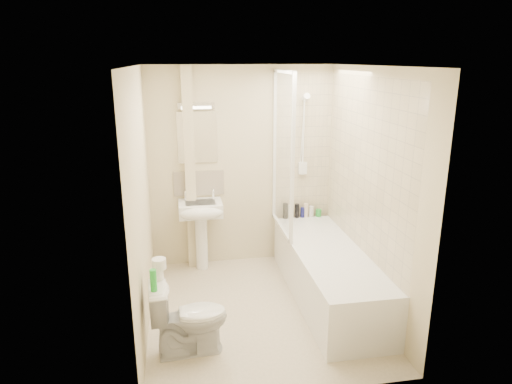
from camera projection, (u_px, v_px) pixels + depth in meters
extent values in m
plane|color=beige|center=(260.00, 310.00, 4.65)|extent=(2.50, 2.50, 0.00)
cube|color=beige|center=(242.00, 167.00, 5.50)|extent=(2.20, 0.02, 2.40)
cube|color=beige|center=(141.00, 203.00, 4.13)|extent=(0.02, 2.50, 2.40)
cube|color=beige|center=(370.00, 192.00, 4.49)|extent=(0.02, 2.50, 2.40)
cube|color=white|center=(261.00, 66.00, 3.98)|extent=(2.20, 2.50, 0.02)
cube|color=beige|center=(303.00, 147.00, 5.54)|extent=(0.70, 0.01, 1.75)
cube|color=beige|center=(366.00, 167.00, 4.54)|extent=(0.01, 2.10, 1.75)
cube|color=beige|center=(190.00, 171.00, 5.34)|extent=(0.12, 0.12, 2.40)
cube|color=beige|center=(199.00, 183.00, 5.45)|extent=(0.60, 0.02, 0.30)
cube|color=white|center=(197.00, 138.00, 5.29)|extent=(0.46, 0.01, 0.60)
cube|color=silver|center=(196.00, 106.00, 5.17)|extent=(0.42, 0.07, 0.07)
cube|color=white|center=(328.00, 274.00, 4.81)|extent=(0.70, 2.10, 0.55)
cube|color=white|center=(329.00, 255.00, 4.74)|extent=(0.56, 1.96, 0.05)
cube|color=white|center=(283.00, 153.00, 5.07)|extent=(0.01, 0.90, 1.80)
cube|color=white|center=(275.00, 146.00, 5.47)|extent=(0.04, 0.04, 1.80)
cube|color=white|center=(293.00, 162.00, 4.64)|extent=(0.04, 0.04, 1.80)
cube|color=white|center=(284.00, 72.00, 4.82)|extent=(0.04, 0.90, 0.04)
cube|color=white|center=(281.00, 227.00, 5.31)|extent=(0.04, 0.90, 0.03)
cylinder|color=white|center=(303.00, 137.00, 5.49)|extent=(0.02, 0.02, 0.90)
cylinder|color=white|center=(302.00, 174.00, 5.61)|extent=(0.05, 0.05, 0.02)
cylinder|color=white|center=(304.00, 99.00, 5.36)|extent=(0.05, 0.05, 0.02)
cylinder|color=white|center=(306.00, 97.00, 5.29)|extent=(0.08, 0.11, 0.11)
cube|color=white|center=(303.00, 168.00, 5.59)|extent=(0.10, 0.05, 0.14)
cylinder|color=white|center=(302.00, 134.00, 5.45)|extent=(0.01, 0.13, 0.84)
cylinder|color=white|center=(202.00, 242.00, 5.49)|extent=(0.14, 0.14, 0.68)
cube|color=white|center=(200.00, 209.00, 5.34)|extent=(0.50, 0.39, 0.15)
ellipsoid|color=white|center=(201.00, 213.00, 5.18)|extent=(0.50, 0.21, 0.15)
cube|color=silver|center=(200.00, 204.00, 5.32)|extent=(0.35, 0.25, 0.04)
cylinder|color=white|center=(186.00, 196.00, 5.38)|extent=(0.03, 0.03, 0.10)
cylinder|color=white|center=(213.00, 195.00, 5.44)|extent=(0.03, 0.03, 0.10)
sphere|color=white|center=(185.00, 192.00, 5.37)|extent=(0.04, 0.04, 0.04)
sphere|color=white|center=(213.00, 191.00, 5.42)|extent=(0.04, 0.04, 0.04)
cylinder|color=black|center=(285.00, 211.00, 5.65)|extent=(0.06, 0.06, 0.19)
cylinder|color=white|center=(290.00, 211.00, 5.67)|extent=(0.05, 0.05, 0.17)
cylinder|color=black|center=(297.00, 211.00, 5.68)|extent=(0.05, 0.05, 0.18)
cylinder|color=navy|center=(303.00, 212.00, 5.70)|extent=(0.05, 0.05, 0.13)
cylinder|color=beige|center=(306.00, 210.00, 5.70)|extent=(0.06, 0.06, 0.18)
cylinder|color=silver|center=(311.00, 211.00, 5.72)|extent=(0.06, 0.06, 0.14)
cylinder|color=green|center=(318.00, 213.00, 5.74)|extent=(0.07, 0.07, 0.09)
imported|color=white|center=(189.00, 317.00, 3.90)|extent=(0.45, 0.70, 0.66)
cylinder|color=white|center=(157.00, 274.00, 3.85)|extent=(0.11, 0.11, 0.10)
cylinder|color=white|center=(159.00, 264.00, 3.83)|extent=(0.12, 0.12, 0.09)
cylinder|color=green|center=(153.00, 280.00, 3.65)|extent=(0.05, 0.05, 0.19)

